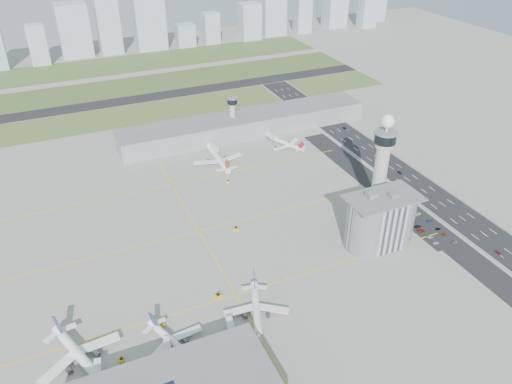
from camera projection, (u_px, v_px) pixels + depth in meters
name	position (u px, v px, depth m)	size (l,w,h in m)	color
ground	(280.00, 243.00, 290.37)	(1000.00, 1000.00, 0.00)	#99968E
grass_strip_0	(153.00, 112.00, 458.57)	(480.00, 50.00, 0.08)	#516530
grass_strip_1	(135.00, 86.00, 516.94)	(480.00, 60.00, 0.08)	#405327
grass_strip_2	(120.00, 65.00, 579.21)	(480.00, 70.00, 0.08)	#4C6731
runway	(143.00, 98.00, 487.36)	(480.00, 22.00, 0.10)	black
highway	(436.00, 200.00, 330.06)	(28.00, 500.00, 0.10)	black
barrier_left	(419.00, 204.00, 324.94)	(0.60, 500.00, 1.20)	#9E9E99
barrier_right	(453.00, 194.00, 334.61)	(0.60, 500.00, 1.20)	#9E9E99
landside_road	(416.00, 216.00, 313.65)	(18.00, 260.00, 0.08)	black
parking_lot	(426.00, 227.00, 303.61)	(20.00, 44.00, 0.10)	black
taxiway_line_h_0	(236.00, 295.00, 253.20)	(260.00, 0.60, 0.01)	yellow
taxiway_line_h_1	(199.00, 231.00, 299.90)	(260.00, 0.60, 0.01)	yellow
taxiway_line_h_2	(171.00, 185.00, 346.61)	(260.00, 0.60, 0.01)	yellow
taxiway_line_v	(199.00, 231.00, 299.90)	(0.60, 260.00, 0.01)	yellow
control_tower	(382.00, 160.00, 303.09)	(14.00, 14.00, 64.50)	#ADAAA5
secondary_tower	(233.00, 113.00, 407.62)	(8.60, 8.60, 31.90)	#ADAAA5
admin_building	(380.00, 220.00, 283.18)	(42.00, 24.00, 33.50)	#B2B2B7
terminal_pier	(245.00, 124.00, 415.24)	(210.00, 32.00, 15.80)	gray
airplane_near_a	(79.00, 353.00, 214.15)	(44.91, 38.17, 12.57)	white
airplane_near_b	(174.00, 340.00, 221.51)	(36.07, 30.66, 10.10)	white
airplane_near_c	(256.00, 307.00, 238.41)	(37.96, 32.27, 10.63)	white
airplane_far_a	(218.00, 155.00, 371.23)	(45.66, 38.81, 12.78)	white
airplane_far_b	(286.00, 141.00, 394.33)	(34.41, 29.24, 9.63)	white
jet_bridge_near_1	(170.00, 365.00, 212.73)	(14.00, 3.00, 5.70)	silver
jet_bridge_near_2	(235.00, 343.00, 223.09)	(14.00, 3.00, 5.70)	silver
jet_bridge_far_0	(208.00, 146.00, 392.31)	(14.00, 3.00, 5.70)	silver
jet_bridge_far_1	(266.00, 135.00, 409.58)	(14.00, 3.00, 5.70)	silver
tug_0	(122.00, 359.00, 217.71)	(2.13, 3.10, 1.80)	#E5A300
tug_1	(162.00, 323.00, 235.55)	(2.47, 3.59, 2.09)	gold
tug_2	(218.00, 296.00, 251.40)	(2.45, 3.56, 2.07)	orange
tug_3	(236.00, 228.00, 300.78)	(2.33, 3.38, 1.97)	orange
tug_4	(228.00, 181.00, 348.98)	(2.01, 2.92, 1.70)	yellow
tug_5	(275.00, 148.00, 393.74)	(2.08, 3.03, 1.76)	yellow
car_lot_0	(436.00, 243.00, 289.14)	(1.54, 3.83, 1.31)	silver
car_lot_1	(431.00, 237.00, 293.90)	(1.36, 3.90, 1.29)	slate
car_lot_2	(421.00, 231.00, 299.36)	(2.12, 4.59, 1.28)	maroon
car_lot_3	(418.00, 226.00, 303.20)	(1.69, 4.17, 1.21)	black
car_lot_4	(413.00, 221.00, 307.96)	(1.32, 3.29, 1.12)	navy
car_lot_5	(401.00, 213.00, 315.79)	(1.15, 3.30, 1.09)	silver
car_lot_6	(455.00, 242.00, 289.94)	(1.90, 4.12, 1.14)	slate
car_lot_7	(444.00, 234.00, 296.61)	(1.55, 3.81, 1.11)	maroon
car_lot_8	(438.00, 229.00, 301.15)	(1.33, 3.30, 1.12)	black
car_lot_9	(430.00, 221.00, 307.84)	(1.30, 3.74, 1.23)	navy
car_lot_10	(418.00, 214.00, 314.49)	(2.13, 4.61, 1.28)	silver
car_lot_11	(416.00, 212.00, 316.15)	(1.83, 4.50, 1.31)	gray
car_hw_0	(498.00, 253.00, 281.46)	(1.51, 3.75, 1.28)	maroon
car_hw_1	(400.00, 173.00, 359.88)	(1.34, 3.86, 1.27)	black
car_hw_2	(345.00, 128.00, 426.03)	(1.95, 4.22, 1.17)	#0D134B
car_hw_4	(299.00, 106.00, 469.10)	(1.45, 3.60, 1.23)	#8891A0
skyline_bldg_6	(38.00, 45.00, 568.33)	(20.04, 16.03, 45.20)	#9EADC1
skyline_bldg_7	(74.00, 30.00, 593.84)	(35.76, 28.61, 61.22)	#9EADC1
skyline_bldg_8	(107.00, 18.00, 597.70)	(26.33, 21.06, 83.39)	#9EADC1
skyline_bldg_9	(149.00, 23.00, 621.03)	(36.96, 29.57, 62.11)	#9EADC1
skyline_bldg_10	(185.00, 35.00, 638.17)	(23.01, 18.41, 27.75)	#9EADC1
skyline_bldg_11	(211.00, 28.00, 647.05)	(20.22, 16.18, 38.97)	#9EADC1
skyline_bldg_12	(250.00, 21.00, 661.99)	(26.14, 20.92, 46.89)	#9EADC1
skyline_bldg_13	(273.00, 4.00, 675.83)	(32.26, 25.81, 81.20)	#9EADC1
skyline_bldg_14	(303.00, 7.00, 688.74)	(21.59, 17.28, 68.75)	#9EADC1
skyline_bldg_15	(335.00, 4.00, 717.33)	(30.25, 24.20, 63.40)	#9EADC1
skyline_bldg_16	(368.00, 1.00, 714.69)	(23.04, 18.43, 71.56)	#9EADC1
skyline_bldg_17	(377.00, 7.00, 756.58)	(22.64, 18.11, 41.06)	#9EADC1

